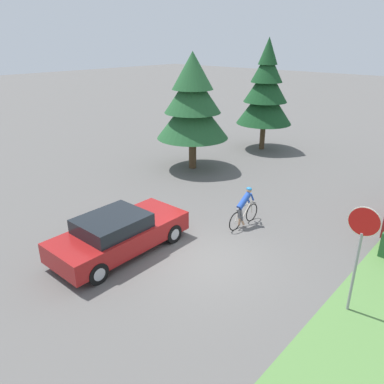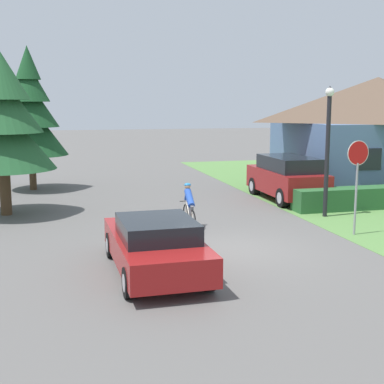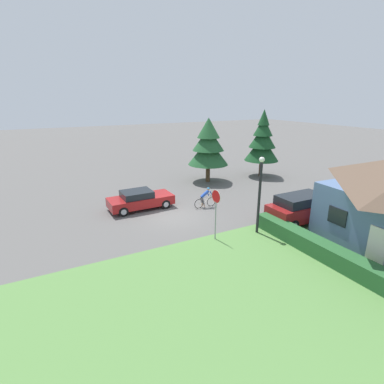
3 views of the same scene
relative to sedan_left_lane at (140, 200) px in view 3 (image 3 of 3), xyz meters
name	(u,v)px [view 3 (image 3 of 3)]	position (x,y,z in m)	size (l,w,h in m)	color
ground_plane	(172,216)	(2.33, 1.46, -0.68)	(140.00, 140.00, 0.00)	#5B5956
grass_verge_right	(382,295)	(14.09, 5.46, -0.68)	(16.00, 36.00, 0.01)	#568442
hedge_row	(340,259)	(11.84, 5.79, -0.27)	(10.97, 0.90, 0.84)	#285B2D
sedan_left_lane	(140,200)	(0.00, 0.00, 0.00)	(2.01, 4.57, 1.36)	maroon
cyclist	(205,198)	(1.90, 4.27, 0.02)	(0.44, 1.75, 1.47)	black
parked_suv_right	(302,208)	(7.12, 8.30, 0.26)	(1.99, 4.58, 1.84)	maroon
stop_sign	(216,205)	(6.61, 2.18, 1.38)	(0.75, 0.09, 2.90)	gray
street_lamp	(260,189)	(7.04, 4.83, 2.01)	(0.31, 0.31, 4.60)	black
conifer_tall_near	(208,145)	(-4.01, 8.02, 2.80)	(3.72, 3.72, 5.94)	#4C3823
conifer_tall_far	(262,141)	(-3.27, 13.75, 2.86)	(3.35, 3.35, 6.59)	#4C3823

